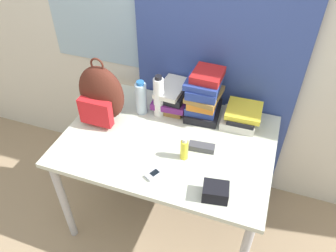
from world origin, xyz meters
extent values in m
cube|color=silver|center=(0.00, 0.97, 1.25)|extent=(6.00, 0.05, 2.50)
cube|color=#9EBCD1|center=(-0.50, 0.94, 1.30)|extent=(1.10, 0.01, 0.80)
cube|color=#384C93|center=(0.16, 0.92, 1.25)|extent=(1.07, 0.04, 2.50)
cube|color=beige|center=(0.00, 0.44, 0.75)|extent=(1.26, 0.89, 0.03)
cylinder|color=#B2B2B7|center=(-0.57, 0.06, 0.37)|extent=(0.05, 0.05, 0.73)
cylinder|color=#B2B2B7|center=(-0.57, 0.83, 0.37)|extent=(0.05, 0.05, 0.73)
cylinder|color=#B2B2B7|center=(0.57, 0.83, 0.37)|extent=(0.05, 0.05, 0.73)
ellipsoid|color=#512319|center=(-0.45, 0.50, 0.95)|extent=(0.30, 0.16, 0.38)
cube|color=red|center=(-0.45, 0.40, 0.88)|extent=(0.21, 0.06, 0.17)
torus|color=#512319|center=(-0.45, 0.50, 1.15)|extent=(0.09, 0.01, 0.09)
cube|color=olive|center=(-0.08, 0.74, 0.79)|extent=(0.18, 0.22, 0.05)
cube|color=#6B2370|center=(-0.08, 0.74, 0.83)|extent=(0.23, 0.26, 0.04)
cube|color=black|center=(-0.07, 0.75, 0.88)|extent=(0.18, 0.23, 0.05)
cube|color=silver|center=(-0.08, 0.75, 0.92)|extent=(0.17, 0.28, 0.03)
cube|color=black|center=(0.14, 0.75, 0.79)|extent=(0.23, 0.28, 0.05)
cube|color=navy|center=(0.13, 0.74, 0.84)|extent=(0.20, 0.23, 0.05)
cube|color=orange|center=(0.14, 0.73, 0.89)|extent=(0.17, 0.24, 0.05)
cube|color=olive|center=(0.14, 0.73, 0.93)|extent=(0.21, 0.26, 0.03)
cube|color=navy|center=(0.13, 0.74, 0.98)|extent=(0.19, 0.26, 0.06)
cube|color=navy|center=(0.13, 0.74, 1.02)|extent=(0.21, 0.24, 0.04)
cube|color=red|center=(0.15, 0.75, 1.06)|extent=(0.18, 0.21, 0.05)
cube|color=silver|center=(0.38, 0.73, 0.79)|extent=(0.22, 0.22, 0.05)
cube|color=black|center=(0.39, 0.73, 0.83)|extent=(0.17, 0.22, 0.03)
cube|color=yellow|center=(0.40, 0.74, 0.86)|extent=(0.22, 0.22, 0.03)
cylinder|color=silver|center=(-0.25, 0.63, 0.87)|extent=(0.07, 0.07, 0.22)
cylinder|color=#286BB7|center=(-0.25, 0.63, 0.99)|extent=(0.05, 0.05, 0.02)
cylinder|color=white|center=(-0.13, 0.64, 0.90)|extent=(0.07, 0.07, 0.27)
cylinder|color=black|center=(-0.13, 0.64, 1.05)|extent=(0.04, 0.04, 0.02)
cylinder|color=yellow|center=(0.14, 0.32, 0.83)|extent=(0.04, 0.04, 0.12)
cylinder|color=white|center=(0.14, 0.32, 0.90)|extent=(0.03, 0.03, 0.02)
cube|color=#B7BCC6|center=(0.03, 0.15, 0.77)|extent=(0.09, 0.12, 0.02)
cube|color=black|center=(0.03, 0.15, 0.78)|extent=(0.05, 0.06, 0.00)
cube|color=#47474C|center=(0.22, 0.42, 0.78)|extent=(0.15, 0.07, 0.04)
cube|color=black|center=(0.37, 0.12, 0.80)|extent=(0.14, 0.12, 0.08)
camera|label=1|loc=(0.49, -0.92, 2.12)|focal=35.00mm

